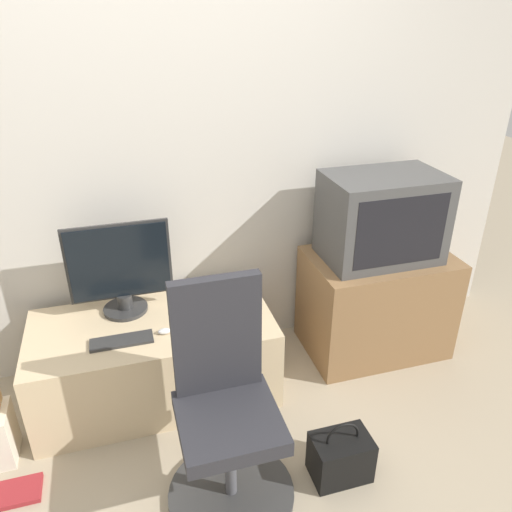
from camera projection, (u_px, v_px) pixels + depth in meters
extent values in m
cube|color=beige|center=(150.00, 141.00, 2.56)|extent=(4.40, 0.05, 2.60)
cube|color=#CCB289|center=(155.00, 359.00, 2.67)|extent=(1.24, 0.61, 0.46)
cube|color=olive|center=(375.00, 303.00, 3.01)|extent=(0.83, 0.54, 0.63)
cylinder|color=#2D2D2D|center=(126.00, 309.00, 2.67)|extent=(0.23, 0.23, 0.02)
cylinder|color=#2D2D2D|center=(125.00, 301.00, 2.65)|extent=(0.08, 0.08, 0.08)
cube|color=#2D2D2D|center=(119.00, 262.00, 2.55)|extent=(0.53, 0.01, 0.42)
cube|color=black|center=(119.00, 262.00, 2.54)|extent=(0.50, 0.02, 0.39)
cube|color=#2D2D2D|center=(122.00, 341.00, 2.42)|extent=(0.30, 0.10, 0.01)
ellipsoid|color=silver|center=(164.00, 331.00, 2.48)|extent=(0.07, 0.04, 0.03)
cube|color=#474747|center=(382.00, 217.00, 2.76)|extent=(0.64, 0.42, 0.49)
cube|color=black|center=(401.00, 232.00, 2.59)|extent=(0.52, 0.01, 0.38)
cylinder|color=#333333|center=(231.00, 493.00, 2.18)|extent=(0.55, 0.55, 0.03)
cylinder|color=#4C4C51|center=(230.00, 461.00, 2.09)|extent=(0.05, 0.05, 0.37)
cube|color=#28282D|center=(229.00, 422.00, 1.99)|extent=(0.41, 0.41, 0.07)
cube|color=#28282D|center=(217.00, 335.00, 2.01)|extent=(0.36, 0.05, 0.53)
cube|color=black|center=(341.00, 457.00, 2.24)|extent=(0.26, 0.18, 0.22)
torus|color=black|center=(343.00, 437.00, 2.19)|extent=(0.16, 0.01, 0.16)
cube|color=maroon|center=(19.00, 492.00, 2.19)|extent=(0.19, 0.15, 0.02)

